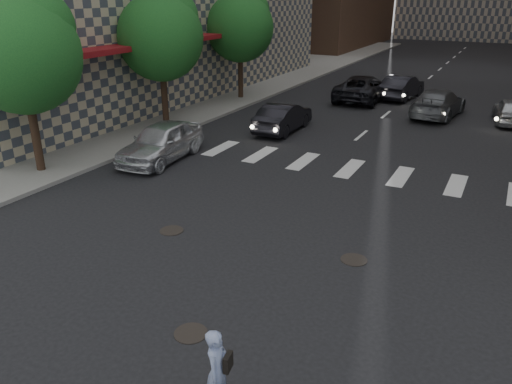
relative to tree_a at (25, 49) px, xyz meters
The scene contains 15 objects.
ground 10.99m from the tree_a, 18.35° to the right, with size 160.00×160.00×0.00m, color black.
sidewalk_left 18.19m from the tree_a, 106.66° to the left, with size 13.00×80.00×0.15m, color gray.
tree_a is the anchor object (origin of this frame).
tree_b 8.00m from the tree_a, 90.00° to the left, with size 4.20×4.20×6.60m.
tree_c 16.00m from the tree_a, 90.00° to the left, with size 4.20×4.20×6.60m.
manhole_a 12.91m from the tree_a, 27.88° to the right, with size 0.70×0.70×0.02m, color black.
manhole_b 8.99m from the tree_a, 14.56° to the right, with size 0.70×0.70×0.02m, color black.
manhole_c 13.62m from the tree_a, ahead, with size 0.70×0.70×0.02m, color black.
skateboarder 14.68m from the tree_a, 30.21° to the right, with size 0.46×0.84×1.63m.
silver_sedan 5.98m from the tree_a, 46.68° to the left, with size 1.87×4.65×1.58m, color silver.
traffic_car_a 12.05m from the tree_a, 59.97° to the left, with size 1.50×4.31×1.42m, color black.
traffic_car_b 21.01m from the tree_a, 54.15° to the left, with size 2.12×5.21×1.51m, color #55585C.
traffic_car_c 20.75m from the tree_a, 69.55° to the left, with size 2.64×5.72×1.59m, color black.
traffic_car_d 23.45m from the tree_a, 46.86° to the left, with size 1.62×4.02×1.37m, color #B2B4BA.
traffic_car_e 23.13m from the tree_a, 66.21° to the left, with size 1.60×4.59×1.51m, color black.
Camera 1 is at (6.28, -9.39, 6.58)m, focal length 35.00 mm.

